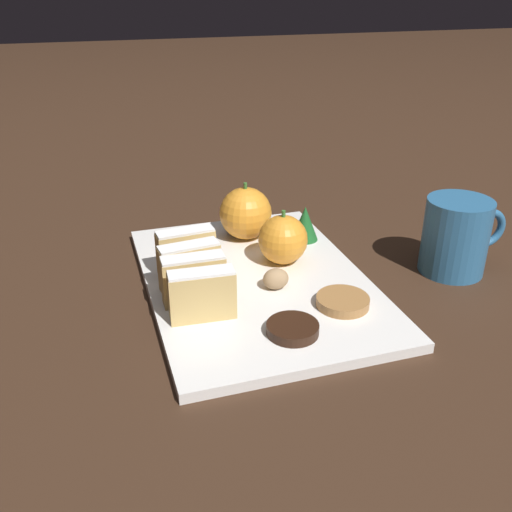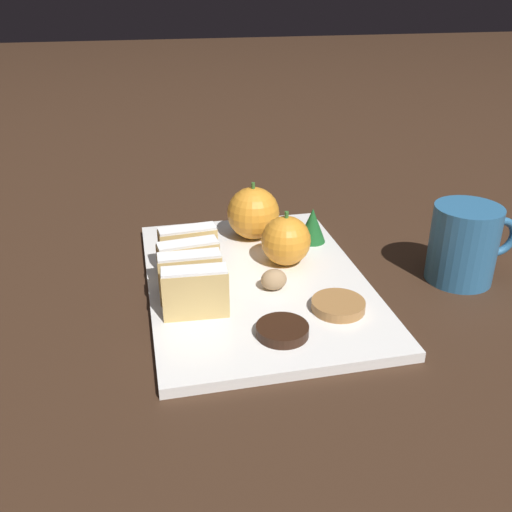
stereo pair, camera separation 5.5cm
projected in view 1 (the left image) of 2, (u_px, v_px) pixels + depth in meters
ground_plane at (256, 286)px, 0.71m from camera, size 6.00×6.00×0.00m
serving_platter at (256, 282)px, 0.71m from camera, size 0.26×0.38×0.01m
stollen_slice_front at (202, 295)px, 0.61m from camera, size 0.07×0.03×0.06m
stollen_slice_second at (194, 279)px, 0.64m from camera, size 0.07×0.02×0.06m
stollen_slice_third at (189, 265)px, 0.67m from camera, size 0.07×0.03×0.06m
stollen_slice_fourth at (186, 251)px, 0.71m from camera, size 0.07×0.03×0.06m
orange_near at (246, 213)px, 0.80m from camera, size 0.07×0.07×0.08m
orange_far at (283, 240)px, 0.73m from camera, size 0.06×0.06×0.07m
walnut at (276, 279)px, 0.68m from camera, size 0.03×0.03×0.03m
chocolate_cookie at (291, 329)px, 0.59m from camera, size 0.06×0.06×0.01m
gingerbread_cookie at (343, 301)px, 0.64m from camera, size 0.06×0.06×0.01m
evergreen_sprig at (305, 223)px, 0.80m from camera, size 0.04×0.04×0.05m
coffee_mug at (457, 236)px, 0.73m from camera, size 0.12×0.08×0.10m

